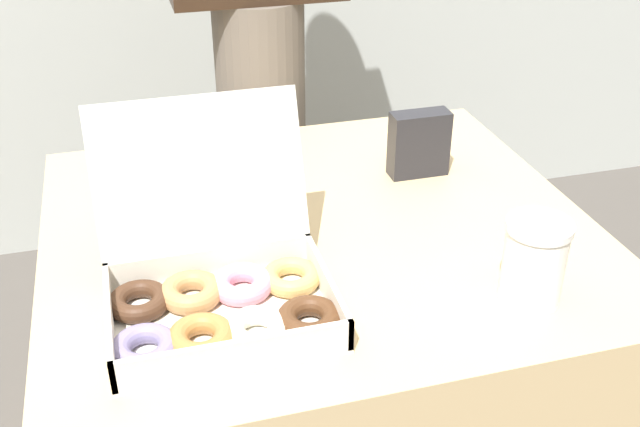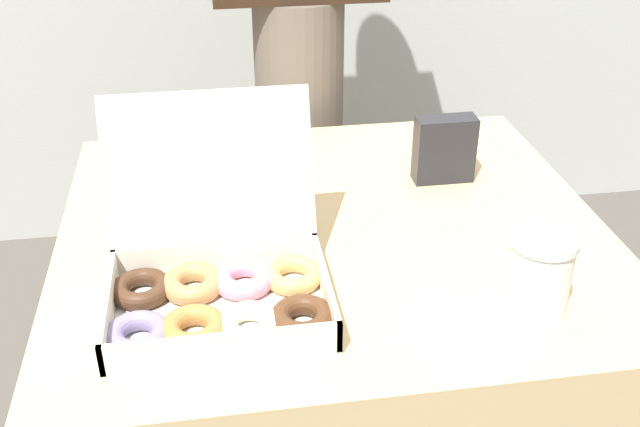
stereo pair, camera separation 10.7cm
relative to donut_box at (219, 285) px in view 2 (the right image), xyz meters
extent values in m
cube|color=tan|center=(0.21, 0.20, -0.39)|extent=(0.96, 0.86, 0.70)
cube|color=silver|center=(0.00, -0.02, -0.04)|extent=(0.32, 0.24, 0.01)
cube|color=silver|center=(-0.16, -0.02, -0.01)|extent=(0.01, 0.24, 0.05)
cube|color=silver|center=(0.16, -0.02, -0.01)|extent=(0.01, 0.24, 0.05)
cube|color=silver|center=(0.00, -0.13, -0.01)|extent=(0.32, 0.01, 0.05)
cube|color=silver|center=(0.00, 0.09, -0.01)|extent=(0.32, 0.01, 0.05)
cube|color=silver|center=(0.00, 0.14, 0.13)|extent=(0.32, 0.09, 0.22)
torus|color=slate|center=(-0.12, -0.08, -0.02)|extent=(0.12, 0.12, 0.03)
torus|color=#422819|center=(-0.12, 0.03, -0.02)|extent=(0.10, 0.10, 0.03)
torus|color=#A87038|center=(-0.04, -0.08, -0.02)|extent=(0.13, 0.13, 0.03)
torus|color=#B27F4C|center=(-0.04, 0.03, -0.02)|extent=(0.13, 0.13, 0.03)
torus|color=silver|center=(0.04, -0.08, -0.02)|extent=(0.13, 0.13, 0.03)
torus|color=pink|center=(0.04, 0.03, -0.02)|extent=(0.13, 0.13, 0.03)
torus|color=#4C2D19|center=(0.11, -0.08, -0.02)|extent=(0.13, 0.13, 0.03)
torus|color=tan|center=(0.11, 0.03, -0.02)|extent=(0.10, 0.10, 0.03)
cylinder|color=white|center=(0.46, -0.09, 0.02)|extent=(0.09, 0.09, 0.12)
cylinder|color=white|center=(0.46, -0.09, 0.09)|extent=(0.10, 0.10, 0.01)
cube|color=#232328|center=(0.45, 0.35, 0.03)|extent=(0.12, 0.05, 0.13)
cylinder|color=#665B51|center=(0.23, 0.81, -0.26)|extent=(0.22, 0.22, 0.96)
camera|label=1|loc=(-0.10, -0.89, 0.65)|focal=42.00mm
camera|label=2|loc=(0.01, -0.91, 0.65)|focal=42.00mm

